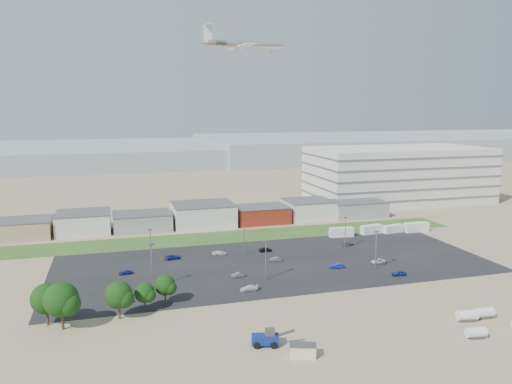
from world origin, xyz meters
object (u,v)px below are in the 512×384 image
object	(u,v)px
airliner	(244,44)
parked_car_6	(219,253)
storage_tank_nw	(467,315)
parked_car_4	(238,275)
portable_shed	(303,351)
parked_car_1	(337,266)
parked_car_7	(276,259)
telehandler	(265,338)
parked_car_9	(173,257)
parked_car_2	(399,273)
parked_car_3	(249,288)
box_trailer_a	(341,232)
parked_car_10	(125,301)
parked_car_0	(378,261)
tree_far_left	(46,302)
parked_car_11	(265,250)
parked_car_8	(348,243)
parked_car_5	(126,272)

from	to	relation	value
airliner	parked_car_6	distance (m)	106.21
storage_tank_nw	parked_car_4	bearing A→B (deg)	134.49
portable_shed	parked_car_1	distance (m)	50.91
portable_shed	parked_car_7	distance (m)	55.53
telehandler	parked_car_4	bearing A→B (deg)	97.49
parked_car_6	parked_car_9	size ratio (longest dim) A/B	1.00
parked_car_2	parked_car_3	distance (m)	40.24
box_trailer_a	parked_car_10	bearing A→B (deg)	-144.98
box_trailer_a	parked_car_6	distance (m)	45.21
airliner	parked_car_0	distance (m)	118.92
parked_car_9	parked_car_10	world-z (taller)	parked_car_9
airliner	parked_car_0	size ratio (longest dim) A/B	9.19
storage_tank_nw	parked_car_3	size ratio (longest dim) A/B	0.94
telehandler	parked_car_6	size ratio (longest dim) A/B	1.81
tree_far_left	storage_tank_nw	bearing A→B (deg)	-14.70
telehandler	parked_car_2	distance (m)	52.59
parked_car_3	storage_tank_nw	bearing A→B (deg)	53.57
airliner	parked_car_7	distance (m)	111.03
parked_car_11	parked_car_7	bearing A→B (deg)	178.94
tree_far_left	parked_car_3	size ratio (longest dim) A/B	2.23
box_trailer_a	parked_car_9	distance (m)	58.73
parked_car_1	airliner	bearing A→B (deg)	-171.92
parked_car_0	parked_car_1	distance (m)	13.00
parked_car_7	parked_car_11	size ratio (longest dim) A/B	0.89
parked_car_8	parked_car_10	bearing A→B (deg)	112.38
storage_tank_nw	parked_car_4	xyz separation A→B (m)	(-38.35, 39.04, -0.66)
parked_car_1	parked_car_10	distance (m)	56.72
parked_car_5	parked_car_6	bearing A→B (deg)	104.10
parked_car_3	parked_car_2	bearing A→B (deg)	90.07
airliner	parked_car_4	size ratio (longest dim) A/B	11.25
parked_car_6	parked_car_9	xyz separation A→B (m)	(-13.74, -0.23, -0.02)
storage_tank_nw	parked_car_8	world-z (taller)	storage_tank_nw
parked_car_1	parked_car_2	size ratio (longest dim) A/B	1.07
parked_car_1	parked_car_10	bearing A→B (deg)	-72.75
parked_car_8	parked_car_4	bearing A→B (deg)	114.94
telehandler	parked_car_3	world-z (taller)	telehandler
airliner	parked_car_5	size ratio (longest dim) A/B	11.30
storage_tank_nw	tree_far_left	bearing A→B (deg)	165.30
parked_car_1	parked_car_8	world-z (taller)	parked_car_1
box_trailer_a	parked_car_6	xyz separation A→B (m)	(-44.13, -9.78, -0.90)
portable_shed	parked_car_5	size ratio (longest dim) A/B	1.32
box_trailer_a	parked_car_6	size ratio (longest dim) A/B	1.87
parked_car_9	parked_car_10	size ratio (longest dim) A/B	1.16
storage_tank_nw	parked_car_7	distance (m)	55.17
parked_car_2	parked_car_10	size ratio (longest dim) A/B	0.99
tree_far_left	parked_car_7	xyz separation A→B (m)	(57.24, 27.78, -4.32)
portable_shed	tree_far_left	world-z (taller)	tree_far_left
parked_car_2	storage_tank_nw	bearing A→B (deg)	1.28
parked_car_2	parked_car_4	size ratio (longest dim) A/B	1.06
telehandler	parked_car_1	distance (m)	49.38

